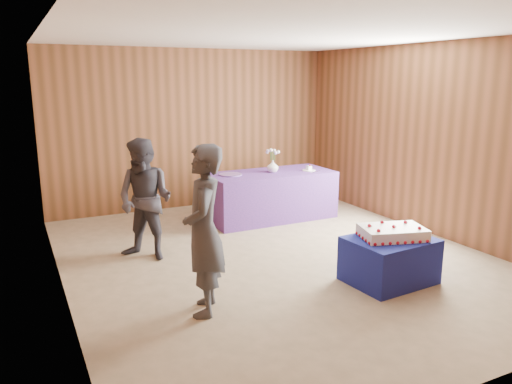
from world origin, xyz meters
TOP-DOWN VIEW (x-y plane):
  - ground at (0.00, 0.00)m, footprint 6.00×6.00m
  - room_shell at (0.00, 0.00)m, footprint 5.04×6.04m
  - cake_table at (0.76, -1.20)m, footprint 0.95×0.76m
  - serving_table at (0.79, 1.65)m, footprint 2.00×0.91m
  - sheet_cake at (0.79, -1.19)m, footprint 0.81×0.66m
  - vase at (0.83, 1.66)m, footprint 0.24×0.24m
  - flower_spray at (0.83, 1.66)m, footprint 0.23×0.23m
  - platter at (0.13, 1.72)m, footprint 0.40×0.40m
  - plate at (1.42, 1.51)m, footprint 0.22×0.22m
  - cake_slice at (1.42, 1.51)m, footprint 0.09×0.08m
  - knife at (1.46, 1.37)m, footprint 0.25×0.12m
  - guest_left at (-1.32, -0.98)m, footprint 0.59×0.70m
  - guest_right at (-1.45, 0.72)m, footprint 0.92×0.92m

SIDE VIEW (x-z plane):
  - ground at x=0.00m, z-range 0.00..0.00m
  - cake_table at x=0.76m, z-range 0.00..0.50m
  - serving_table at x=0.79m, z-range 0.00..0.75m
  - sheet_cake at x=0.79m, z-range 0.48..0.64m
  - knife at x=1.46m, z-range 0.75..0.75m
  - guest_right at x=-1.45m, z-range 0.00..1.51m
  - plate at x=1.42m, z-range 0.75..0.76m
  - platter at x=0.13m, z-range 0.75..0.77m
  - cake_slice at x=1.42m, z-range 0.75..0.84m
  - guest_left at x=-1.32m, z-range 0.00..1.63m
  - vase at x=0.83m, z-range 0.75..0.94m
  - flower_spray at x=0.83m, z-range 1.00..1.18m
  - room_shell at x=0.00m, z-range 0.44..3.16m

